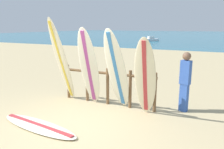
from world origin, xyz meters
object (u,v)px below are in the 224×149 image
object	(u,v)px
surfboard_lying_on_sand	(38,126)
surfboard_leaning_center_left	(117,71)
surfboard_leaning_left	(89,67)
small_boat_offshore	(151,39)
surfboard_leaning_far_left	(62,61)
surfboard_rack	(108,83)
beachgoer_standing	(185,79)
surfboard_leaning_center	(145,78)

from	to	relation	value
surfboard_lying_on_sand	surfboard_leaning_center_left	bearing A→B (deg)	54.82
surfboard_leaning_left	small_boat_offshore	distance (m)	29.19
surfboard_leaning_center_left	small_boat_offshore	size ratio (longest dim) A/B	0.95
surfboard_leaning_far_left	surfboard_leaning_center_left	size ratio (longest dim) A/B	1.13
surfboard_rack	surfboard_lying_on_sand	bearing A→B (deg)	-109.74
surfboard_leaning_far_left	small_boat_offshore	world-z (taller)	surfboard_leaning_far_left
surfboard_rack	beachgoer_standing	xyz separation A→B (m)	(2.14, 0.39, 0.24)
surfboard_rack	surfboard_leaning_center	size ratio (longest dim) A/B	1.43
surfboard_rack	surfboard_leaning_left	size ratio (longest dim) A/B	1.29
surfboard_rack	surfboard_lying_on_sand	xyz separation A→B (m)	(-0.76, -2.11, -0.63)
surfboard_rack	surfboard_leaning_center_left	bearing A→B (deg)	-39.21
small_boat_offshore	beachgoer_standing	bearing A→B (deg)	-72.40
surfboard_leaning_center_left	surfboard_rack	bearing A→B (deg)	140.79
surfboard_rack	small_boat_offshore	xyz separation A→B (m)	(-6.67, 28.15, -0.41)
surfboard_leaning_center_left	surfboard_leaning_center	size ratio (longest dim) A/B	1.09
surfboard_leaning_left	surfboard_lying_on_sand	bearing A→B (deg)	-100.97
surfboard_rack	beachgoer_standing	world-z (taller)	beachgoer_standing
surfboard_leaning_center_left	surfboard_lying_on_sand	xyz separation A→B (m)	(-1.22, -1.73, -1.10)
surfboard_leaning_far_left	surfboard_leaning_center_left	world-z (taller)	surfboard_leaning_far_left
surfboard_leaning_left	surfboard_leaning_center	bearing A→B (deg)	-2.63
beachgoer_standing	surfboard_leaning_left	bearing A→B (deg)	-163.72
surfboard_leaning_far_left	surfboard_rack	bearing A→B (deg)	15.29
surfboard_rack	surfboard_leaning_center_left	world-z (taller)	surfboard_leaning_center_left
surfboard_leaning_center	small_boat_offshore	size ratio (longest dim) A/B	0.87
surfboard_lying_on_sand	small_boat_offshore	world-z (taller)	small_boat_offshore
surfboard_leaning_far_left	surfboard_leaning_left	xyz separation A→B (m)	(0.94, 0.02, -0.13)
surfboard_leaning_center	surfboard_leaning_left	bearing A→B (deg)	177.37
surfboard_rack	surfboard_leaning_far_left	bearing A→B (deg)	-164.71
surfboard_leaning_left	surfboard_leaning_center_left	bearing A→B (deg)	-1.57
surfboard_leaning_left	small_boat_offshore	size ratio (longest dim) A/B	0.96
surfboard_leaning_far_left	surfboard_leaning_center_left	distance (m)	1.83
surfboard_leaning_center	beachgoer_standing	xyz separation A→B (m)	(0.87, 0.82, -0.14)
surfboard_leaning_left	beachgoer_standing	size ratio (longest dim) A/B	1.40
small_boat_offshore	surfboard_rack	bearing A→B (deg)	-76.68
surfboard_leaning_far_left	surfboard_lying_on_sand	bearing A→B (deg)	-70.92
surfboard_leaning_center	small_boat_offshore	world-z (taller)	surfboard_leaning_center
surfboard_leaning_center_left	surfboard_leaning_center	distance (m)	0.82
surfboard_leaning_left	surfboard_rack	bearing A→B (deg)	40.36
surfboard_leaning_center_left	surfboard_lying_on_sand	bearing A→B (deg)	-125.18
surfboard_rack	small_boat_offshore	size ratio (longest dim) A/B	1.24
surfboard_rack	surfboard_leaning_far_left	size ratio (longest dim) A/B	1.15
surfboard_leaning_far_left	surfboard_leaning_center	distance (m)	2.65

